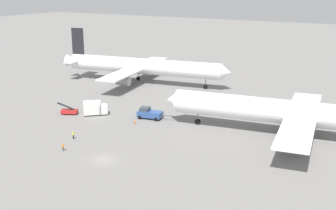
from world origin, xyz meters
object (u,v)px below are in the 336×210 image
Objects in this scene: ground_crew_ramp_agent_by_cones at (73,135)px; ground_crew_wing_walker_right at (63,147)px; gse_catering_truck_tall at (95,108)px; gse_belt_loader_portside at (69,111)px; traffic_cone_nose_left at (135,121)px; pushback_tug at (149,113)px; traffic_cone_wingtip_port at (135,123)px; airliner_being_pushed at (291,113)px; airliner_at_gate_left at (142,66)px.

ground_crew_wing_walker_right is at bearing -65.19° from ground_crew_ramp_agent_by_cones.
ground_crew_wing_walker_right is 6.67m from ground_crew_ramp_agent_by_cones.
gse_belt_loader_portside is (-5.93, -2.85, -0.93)m from gse_catering_truck_tall.
traffic_cone_nose_left is at bearing 84.12° from ground_crew_wing_walker_right.
pushback_tug is 15.33× the size of traffic_cone_wingtip_port.
ground_crew_wing_walker_right reaches higher than traffic_cone_wingtip_port.
ground_crew_ramp_agent_by_cones reaches higher than traffic_cone_wingtip_port.
gse_catering_truck_tall is at bearing 176.47° from traffic_cone_wingtip_port.
airliner_being_pushed is 47.65m from ground_crew_wing_walker_right.
traffic_cone_nose_left is at bearing 9.04° from gse_belt_loader_portside.
ground_crew_ramp_agent_by_cones is 2.84× the size of traffic_cone_nose_left.
airliner_being_pushed is 9.47× the size of gse_catering_truck_tall.
airliner_being_pushed is at bearing 16.54° from traffic_cone_wingtip_port.
traffic_cone_wingtip_port is at bearing -163.46° from airliner_being_pushed.
airliner_at_gate_left is 6.25× the size of pushback_tug.
airliner_at_gate_left is 36.47× the size of ground_crew_wing_walker_right.
airliner_at_gate_left is 37.98m from gse_belt_loader_portside.
pushback_tug reaches higher than traffic_cone_wingtip_port.
ground_crew_wing_walker_right is 2.63× the size of traffic_cone_wingtip_port.
traffic_cone_wingtip_port is at bearing -97.64° from pushback_tug.
ground_crew_ramp_agent_by_cones is at bearing -72.75° from airliner_at_gate_left.
gse_belt_loader_portside is (-19.15, -7.19, -0.45)m from pushback_tug.
airliner_being_pushed is 46.86m from gse_catering_truck_tall.
pushback_tug is 5.40× the size of ground_crew_ramp_agent_by_cones.
airliner_being_pushed is at bearing -25.12° from airliner_at_gate_left.
ground_crew_ramp_agent_by_cones is 15.81m from traffic_cone_wingtip_port.
airliner_being_pushed reaches higher than traffic_cone_wingtip_port.
airliner_being_pushed is 33.19m from pushback_tug.
ground_crew_ramp_agent_by_cones is (-2.80, 6.05, 0.07)m from ground_crew_wing_walker_right.
airliner_being_pushed reaches higher than gse_catering_truck_tall.
pushback_tug is 1.55× the size of gse_catering_truck_tall.
ground_crew_ramp_agent_by_cones is at bearing -66.22° from gse_catering_truck_tall.
airliner_at_gate_left is at bearing 107.25° from ground_crew_ramp_agent_by_cones.
airliner_at_gate_left reaches higher than ground_crew_wing_walker_right.
gse_catering_truck_tall reaches higher than ground_crew_wing_walker_right.
gse_catering_truck_tall is 16.96m from ground_crew_ramp_agent_by_cones.
gse_belt_loader_portside reaches higher than traffic_cone_nose_left.
pushback_tug is at bearing -54.12° from airliner_at_gate_left.
airliner_at_gate_left is 95.90× the size of traffic_cone_nose_left.
traffic_cone_nose_left is at bearing -164.94° from airliner_being_pushed.
gse_catering_truck_tall reaches higher than ground_crew_ramp_agent_by_cones.
airliner_being_pushed is 11.26× the size of gse_belt_loader_portside.
traffic_cone_wingtip_port is (18.47, 2.08, -0.55)m from gse_belt_loader_portside.
traffic_cone_wingtip_port is at bearing 6.43° from gse_belt_loader_portside.
gse_belt_loader_portside is (-51.77, -11.98, -4.30)m from airliner_being_pushed.
airliner_being_pushed reaches higher than ground_crew_wing_walker_right.
airliner_being_pushed reaches higher than pushback_tug.
ground_crew_wing_walker_right is (-36.21, -30.68, -4.30)m from airliner_being_pushed.
ground_crew_ramp_agent_by_cones is (-39.01, -24.62, -4.23)m from airliner_being_pushed.
ground_crew_wing_walker_right is 20.99m from traffic_cone_wingtip_port.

